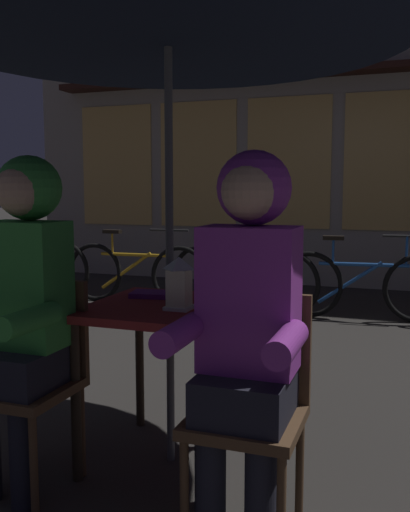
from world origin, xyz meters
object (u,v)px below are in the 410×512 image
Objects in this scene: book at (152,294)px; chair_left at (33,371)px; bicycle_nearest at (33,266)px; bicycle_third at (242,278)px; lantern at (179,282)px; chair_right at (251,398)px; person_left_hooded at (21,291)px; cafe_table at (170,326)px; bicycle_second at (136,273)px; bicycle_fourth at (362,285)px; patio_umbrella at (168,1)px; person_right_hooded at (247,307)px.

chair_left is at bearing -131.61° from book.
bicycle_third is (2.59, -0.01, 0.00)m from bicycle_nearest.
lantern is at bearing -46.04° from bicycle_nearest.
bicycle_nearest is 8.35× the size of book.
chair_right is 0.62× the size of person_left_hooded.
chair_right reaches higher than bicycle_nearest.
cafe_table is 0.85× the size of chair_right.
bicycle_second and bicycle_third have the same top height.
chair_left is at bearing -106.88° from bicycle_fourth.
person_left_hooded is at bearing -138.43° from patio_umbrella.
cafe_table is at bearing 133.34° from lantern.
lantern is 4.73m from bicycle_nearest.
bicycle_third is (-1.08, 3.66, -0.14)m from chair_right.
lantern reaches higher than bicycle_second.
cafe_table is 0.62m from chair_left.
bicycle_third is at bearing 100.28° from patio_umbrella.
person_left_hooded is 7.00× the size of book.
chair_left is at bearing 176.61° from person_right_hooded.
lantern is 0.73m from chair_left.
person_right_hooded reaches higher than cafe_table.
chair_left is 0.52× the size of bicycle_fourth.
chair_left is 0.66m from book.
bicycle_third is (-0.60, 3.29, -0.29)m from cafe_table.
chair_right is at bearing -37.55° from cafe_table.
bicycle_third is 3.20m from book.
lantern is 0.14× the size of bicycle_fourth.
person_left_hooded is 4.63m from bicycle_nearest.
chair_right reaches higher than bicycle_second.
chair_right is at bearing -45.04° from bicycle_nearest.
cafe_table is 3.70× the size of book.
person_right_hooded reaches higher than bicycle_nearest.
bicycle_second is 1.00× the size of bicycle_fourth.
bicycle_nearest is (-2.71, 3.73, -0.50)m from person_left_hooded.
person_right_hooded is 0.86m from book.
lantern is 0.14× the size of bicycle_nearest.
cafe_table is 3.35m from bicycle_third.
bicycle_nearest is at bearing 134.96° from chair_right.
bicycle_second is (1.39, -0.05, 0.00)m from bicycle_nearest.
chair_right is at bearing -92.19° from bicycle_fourth.
person_right_hooded reaches higher than chair_left.
person_right_hooded is at bearing -58.25° from bicycle_second.
chair_left is 3.86m from bicycle_second.
cafe_table is 1.42m from patio_umbrella.
lantern is 0.14× the size of bicycle_third.
person_right_hooded is at bearing -45.48° from bicycle_nearest.
bicycle_third is at bearing -0.28° from bicycle_nearest.
chair_left and chair_right have the same top height.
chair_left reaches higher than cafe_table.
book is (0.33, 0.57, -0.09)m from person_left_hooded.
person_right_hooded reaches higher than bicycle_third.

